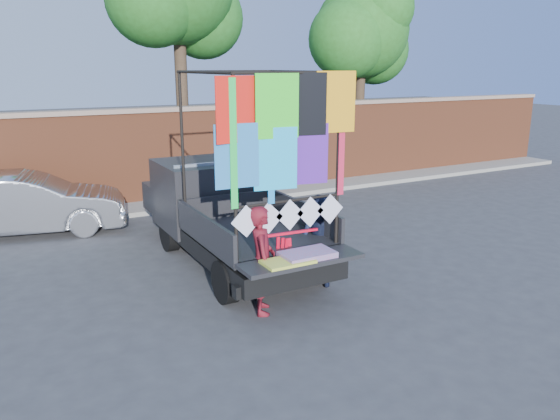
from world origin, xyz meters
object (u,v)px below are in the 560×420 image
pickup_truck (219,210)px  man (320,241)px  sedan (27,204)px  woman (262,260)px

pickup_truck → man: 2.51m
pickup_truck → man: bearing=-69.7°
sedan → man: size_ratio=2.66×
sedan → woman: woman is taller
sedan → man: 7.00m
pickup_truck → woman: bearing=-99.7°
sedan → woman: bearing=-143.2°
man → woman: bearing=-89.1°
sedan → woman: size_ratio=2.50×
pickup_truck → sedan: pickup_truck is taller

